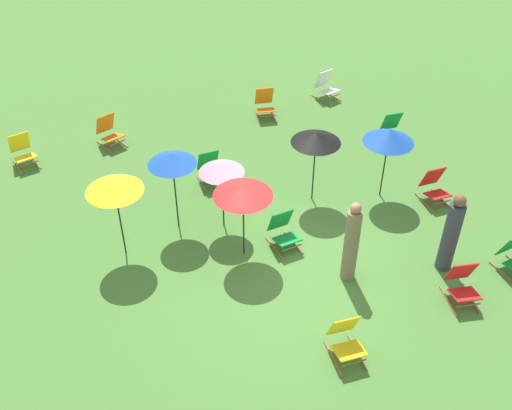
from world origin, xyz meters
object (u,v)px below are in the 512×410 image
umbrella_0 (243,191)px  person_0 (451,234)px  deckchair_5 (326,86)px  umbrella_1 (114,185)px  deckchair_3 (265,104)px  person_1 (351,244)px  deckchair_0 (393,130)px  deckchair_1 (435,187)px  umbrella_3 (389,136)px  umbrella_5 (221,167)px  deckchair_2 (462,284)px  umbrella_4 (172,159)px  deckchair_4 (346,340)px  deckchair_9 (284,231)px  deckchair_8 (23,151)px  deckchair_7 (210,170)px  umbrella_2 (316,137)px  deckchair_6 (109,132)px

umbrella_0 → person_0: (3.37, -2.04, -0.73)m
deckchair_5 → umbrella_1: bearing=-162.5°
deckchair_3 → person_1: size_ratio=0.48×
deckchair_0 → deckchair_1: same height
umbrella_3 → umbrella_5: bearing=171.6°
deckchair_2 → umbrella_0: (-3.08, 2.84, 1.20)m
umbrella_4 → deckchair_0: bearing=7.6°
deckchair_4 → deckchair_5: (4.39, 8.03, 0.00)m
umbrella_3 → deckchair_9: bearing=-168.5°
deckchair_8 → umbrella_5: 5.58m
deckchair_1 → deckchair_9: same height
deckchair_9 → deckchair_1: bearing=-2.8°
umbrella_4 → umbrella_5: size_ratio=1.13×
deckchair_7 → umbrella_3: size_ratio=0.48×
deckchair_1 → umbrella_1: 6.96m
deckchair_4 → umbrella_3: 4.82m
deckchair_3 → deckchair_8: same height
umbrella_5 → person_1: (1.54, -2.46, -0.65)m
deckchair_7 → deckchair_9: bearing=-76.4°
deckchair_0 → umbrella_0: 5.74m
deckchair_0 → deckchair_8: 9.17m
deckchair_2 → umbrella_4: (-3.99, 4.21, 1.35)m
deckchair_9 → umbrella_1: umbrella_1 is taller
deckchair_7 → umbrella_1: 3.18m
umbrella_0 → umbrella_1: 2.40m
umbrella_1 → umbrella_2: umbrella_1 is taller
deckchair_5 → umbrella_0: size_ratio=0.50×
deckchair_7 → umbrella_1: umbrella_1 is taller
deckchair_4 → deckchair_3: bearing=81.9°
umbrella_1 → umbrella_3: (5.77, -0.59, -0.12)m
umbrella_1 → umbrella_3: bearing=-5.8°
deckchair_1 → umbrella_2: size_ratio=0.48×
deckchair_4 → umbrella_4: bearing=116.2°
deckchair_0 → umbrella_5: 5.44m
deckchair_7 → person_0: bearing=-53.7°
umbrella_0 → person_0: person_0 is taller
deckchair_4 → deckchair_6: bearing=111.3°
person_0 → person_1: person_1 is taller
umbrella_2 → person_0: (1.23, -3.04, -0.77)m
deckchair_3 → deckchair_7: same height
deckchair_0 → deckchair_5: same height
umbrella_1 → person_1: size_ratio=1.02×
deckchair_1 → deckchair_3: bearing=114.0°
deckchair_4 → person_0: person_0 is taller
deckchair_8 → umbrella_4: 4.82m
deckchair_5 → person_1: person_1 is taller
deckchair_4 → deckchair_8: 9.14m
deckchair_9 → umbrella_4: (-1.74, 1.48, 1.35)m
umbrella_1 → umbrella_5: umbrella_1 is taller
deckchair_6 → deckchair_2: bearing=-77.5°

